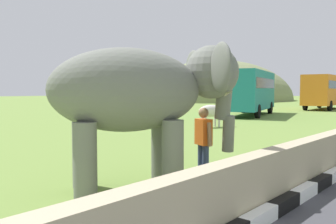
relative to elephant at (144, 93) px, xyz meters
name	(u,v)px	position (x,y,z in m)	size (l,w,h in m)	color
barrier_parapet	(212,202)	(-1.11, -2.47, -1.49)	(28.00, 0.36, 1.00)	tan
elephant	(144,93)	(0.00, 0.00, 0.00)	(3.95, 3.53, 3.02)	slate
person_handler	(203,140)	(1.33, -0.55, -1.07)	(0.38, 0.63, 1.66)	navy
bus_teal	(250,89)	(20.46, 8.68, 0.09)	(9.13, 4.91, 3.50)	teal
bus_orange	(325,89)	(33.42, 7.09, 0.09)	(8.91, 3.23, 3.50)	orange
cow_near	(211,111)	(10.85, 5.80, -1.12)	(1.92, 1.05, 1.23)	beige
hill_east	(218,100)	(51.89, 32.46, -1.99)	(32.88, 26.31, 15.22)	#747E53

